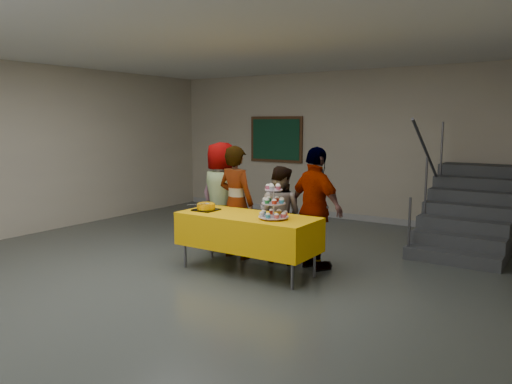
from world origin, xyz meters
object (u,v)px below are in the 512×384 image
schoolchild_b (236,202)px  schoolchild_d (316,209)px  noticeboard (276,139)px  cupcake_stand (274,205)px  staircase (473,215)px  schoolchild_a (221,196)px  bear_cake (206,206)px  bake_table (248,231)px  schoolchild_c (280,214)px

schoolchild_b → schoolchild_d: size_ratio=0.99×
noticeboard → cupcake_stand: bearing=-59.1°
staircase → schoolchild_d: bearing=-119.4°
schoolchild_a → cupcake_stand: bearing=157.1°
schoolchild_b → schoolchild_d: 1.24m
bear_cake → schoolchild_d: size_ratio=0.22×
schoolchild_d → noticeboard: (-2.75, 3.49, 0.77)m
bake_table → schoolchild_c: size_ratio=1.37×
schoolchild_c → schoolchild_d: schoolchild_d is taller
staircase → cupcake_stand: bearing=-117.7°
bear_cake → noticeboard: noticeboard is taller
bear_cake → schoolchild_c: schoolchild_c is taller
bake_table → bear_cake: 0.72m
cupcake_stand → noticeboard: noticeboard is taller
schoolchild_c → noticeboard: 4.17m
schoolchild_b → schoolchild_c: schoolchild_b is taller
bake_table → bear_cake: bearing=-176.9°
bear_cake → staircase: size_ratio=0.15×
schoolchild_a → schoolchild_c: size_ratio=1.22×
schoolchild_a → schoolchild_c: bearing=-179.0°
cupcake_stand → schoolchild_d: (0.25, 0.67, -0.12)m
cupcake_stand → schoolchild_c: schoolchild_c is taller
cupcake_stand → schoolchild_d: 0.73m
cupcake_stand → bear_cake: size_ratio=1.24×
bear_cake → schoolchild_d: schoolchild_d is taller
bake_table → schoolchild_c: schoolchild_c is taller
bake_table → schoolchild_d: (0.68, 0.62, 0.27)m
schoolchild_b → schoolchild_d: (1.23, 0.12, 0.01)m
schoolchild_b → schoolchild_c: size_ratio=1.20×
bake_table → schoolchild_b: bearing=137.4°
schoolchild_b → staircase: staircase is taller
schoolchild_c → staircase: bearing=-131.0°
schoolchild_a → bake_table: bearing=149.6°
schoolchild_a → schoolchild_d: (1.71, -0.16, -0.01)m
schoolchild_b → noticeboard: 3.99m
bake_table → schoolchild_a: 1.32m
bake_table → schoolchild_d: bearing=42.5°
cupcake_stand → noticeboard: size_ratio=0.34×
bake_table → schoolchild_d: schoolchild_d is taller
schoolchild_c → schoolchild_d: size_ratio=0.83×
bear_cake → schoolchild_c: size_ratio=0.26×
cupcake_stand → noticeboard: (-2.50, 4.16, 0.65)m
bake_table → noticeboard: bearing=116.7°
schoolchild_a → noticeboard: size_ratio=1.29×
cupcake_stand → schoolchild_c: (-0.34, 0.72, -0.27)m
bear_cake → schoolchild_b: bearing=77.6°
schoolchild_d → staircase: (1.50, 2.66, -0.34)m
noticeboard → bake_table: bearing=-63.3°
schoolchild_c → staircase: staircase is taller
cupcake_stand → schoolchild_b: 1.13m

